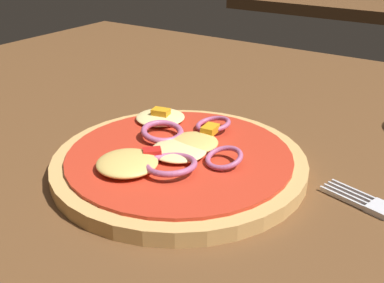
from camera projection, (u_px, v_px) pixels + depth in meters
dining_table at (187, 193)px, 0.41m from camera, size 1.10×0.96×0.03m
pizza at (178, 160)px, 0.42m from camera, size 0.22×0.22×0.03m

